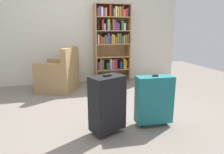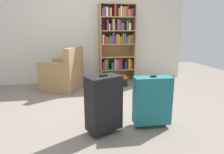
# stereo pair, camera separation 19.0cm
# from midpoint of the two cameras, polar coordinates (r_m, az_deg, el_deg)

# --- Properties ---
(ground_plane) EXTENTS (8.47, 8.47, 0.00)m
(ground_plane) POSITION_cam_midpoint_polar(r_m,az_deg,el_deg) (3.08, -5.06, -10.62)
(ground_plane) COLOR slate
(back_wall) EXTENTS (4.84, 0.10, 2.60)m
(back_wall) POSITION_cam_midpoint_polar(r_m,az_deg,el_deg) (4.88, -9.85, 13.81)
(back_wall) COLOR beige
(back_wall) RESTS_ON ground
(bookshelf) EXTENTS (0.83, 0.32, 1.81)m
(bookshelf) POSITION_cam_midpoint_polar(r_m,az_deg,el_deg) (4.78, -1.28, 10.54)
(bookshelf) COLOR #A87F51
(bookshelf) RESTS_ON ground
(armchair) EXTENTS (0.93, 0.93, 0.90)m
(armchair) POSITION_cam_midpoint_polar(r_m,az_deg,el_deg) (4.31, -15.97, 0.37)
(armchair) COLOR #9E7A4C
(armchair) RESTS_ON ground
(mug) EXTENTS (0.12, 0.08, 0.10)m
(mug) POSITION_cam_midpoint_polar(r_m,az_deg,el_deg) (4.38, -7.71, -2.65)
(mug) COLOR white
(mug) RESTS_ON ground
(storage_box) EXTENTS (0.38, 0.23, 0.22)m
(storage_box) POSITION_cam_midpoint_polar(r_m,az_deg,el_deg) (4.53, -0.62, -1.07)
(storage_box) COLOR black
(storage_box) RESTS_ON ground
(suitcase_teal) EXTENTS (0.49, 0.22, 0.69)m
(suitcase_teal) POSITION_cam_midpoint_polar(r_m,az_deg,el_deg) (2.67, 9.92, -6.39)
(suitcase_teal) COLOR #19666B
(suitcase_teal) RESTS_ON ground
(suitcase_black) EXTENTS (0.47, 0.39, 0.74)m
(suitcase_black) POSITION_cam_midpoint_polar(r_m,az_deg,el_deg) (2.44, -3.62, -7.53)
(suitcase_black) COLOR black
(suitcase_black) RESTS_ON ground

